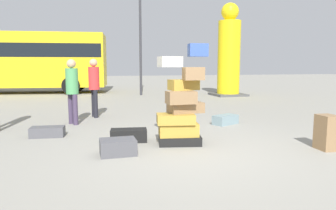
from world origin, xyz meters
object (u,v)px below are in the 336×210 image
at_px(suitcase_tower, 181,109).
at_px(person_tourist_with_camera, 94,83).
at_px(suitcase_charcoal_upright_blue, 118,147).
at_px(yellow_dummy_statue, 229,55).
at_px(parked_bus, 14,59).
at_px(suitcase_charcoal_white_trunk, 48,132).
at_px(lamp_post, 140,11).
at_px(suitcase_brown_foreground_far, 327,132).
at_px(suitcase_black_foreground_near, 129,135).
at_px(suitcase_slate_right_side, 225,120).
at_px(person_bearded_onlooker, 72,86).

xyz_separation_m(suitcase_tower, person_tourist_with_camera, (-1.48, 3.46, 0.32)).
relative_size(suitcase_charcoal_upright_blue, yellow_dummy_statue, 0.13).
relative_size(suitcase_charcoal_upright_blue, person_tourist_with_camera, 0.35).
distance_m(person_tourist_with_camera, parked_bus, 9.90).
distance_m(suitcase_charcoal_white_trunk, lamp_post, 9.90).
bearing_deg(lamp_post, suitcase_tower, -95.60).
relative_size(suitcase_brown_foreground_far, suitcase_charcoal_white_trunk, 0.92).
height_order(suitcase_charcoal_upright_blue, suitcase_black_foreground_near, suitcase_charcoal_upright_blue).
distance_m(suitcase_tower, suitcase_charcoal_white_trunk, 2.84).
relative_size(suitcase_tower, lamp_post, 0.29).
height_order(suitcase_brown_foreground_far, person_tourist_with_camera, person_tourist_with_camera).
bearing_deg(parked_bus, suitcase_brown_foreground_far, -53.17).
xyz_separation_m(suitcase_tower, suitcase_charcoal_white_trunk, (-2.49, 1.25, -0.56)).
xyz_separation_m(suitcase_slate_right_side, parked_bus, (-7.00, 11.00, 1.72)).
bearing_deg(person_tourist_with_camera, yellow_dummy_statue, 113.84).
height_order(person_tourist_with_camera, parked_bus, parked_bus).
bearing_deg(person_tourist_with_camera, suitcase_brown_foreground_far, 27.49).
height_order(suitcase_brown_foreground_far, yellow_dummy_statue, yellow_dummy_statue).
distance_m(suitcase_charcoal_white_trunk, person_bearded_onlooker, 1.61).
height_order(suitcase_brown_foreground_far, suitcase_charcoal_white_trunk, suitcase_brown_foreground_far).
height_order(suitcase_charcoal_upright_blue, parked_bus, parked_bus).
bearing_deg(suitcase_slate_right_side, suitcase_tower, -161.51).
bearing_deg(yellow_dummy_statue, person_bearded_onlooker, -140.80).
bearing_deg(yellow_dummy_statue, suitcase_charcoal_upright_blue, -125.78).
xyz_separation_m(suitcase_brown_foreground_far, person_tourist_with_camera, (-3.80, 4.51, 0.68)).
bearing_deg(suitcase_brown_foreground_far, yellow_dummy_statue, 77.17).
height_order(suitcase_charcoal_upright_blue, lamp_post, lamp_post).
bearing_deg(suitcase_charcoal_upright_blue, person_tourist_with_camera, 93.12).
distance_m(suitcase_tower, suitcase_brown_foreground_far, 2.58).
distance_m(suitcase_black_foreground_near, yellow_dummy_statue, 10.07).
distance_m(suitcase_slate_right_side, person_tourist_with_camera, 3.78).
bearing_deg(suitcase_charcoal_white_trunk, suitcase_brown_foreground_far, -19.83).
height_order(suitcase_charcoal_upright_blue, person_bearded_onlooker, person_bearded_onlooker).
bearing_deg(yellow_dummy_statue, person_tourist_with_camera, -143.48).
bearing_deg(suitcase_charcoal_upright_blue, suitcase_tower, 17.69).
height_order(suitcase_tower, person_bearded_onlooker, suitcase_tower).
height_order(suitcase_black_foreground_near, person_bearded_onlooker, person_bearded_onlooker).
xyz_separation_m(yellow_dummy_statue, lamp_post, (-4.12, 1.31, 2.13)).
relative_size(suitcase_black_foreground_near, person_tourist_with_camera, 0.42).
xyz_separation_m(suitcase_charcoal_upright_blue, yellow_dummy_statue, (6.28, 8.71, 1.85)).
bearing_deg(parked_bus, yellow_dummy_statue, -14.77).
bearing_deg(suitcase_charcoal_white_trunk, suitcase_tower, -20.99).
xyz_separation_m(suitcase_brown_foreground_far, person_bearded_onlooker, (-4.36, 3.56, 0.65)).
distance_m(suitcase_black_foreground_near, person_tourist_with_camera, 3.21).
height_order(suitcase_tower, suitcase_black_foreground_near, suitcase_tower).
bearing_deg(person_bearded_onlooker, yellow_dummy_statue, 97.25).
height_order(suitcase_charcoal_white_trunk, parked_bus, parked_bus).
xyz_separation_m(suitcase_charcoal_upright_blue, person_bearded_onlooker, (-0.81, 2.93, 0.83)).
bearing_deg(person_bearded_onlooker, suitcase_slate_right_side, 42.99).
xyz_separation_m(suitcase_slate_right_side, lamp_post, (-0.71, 8.09, 3.99)).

